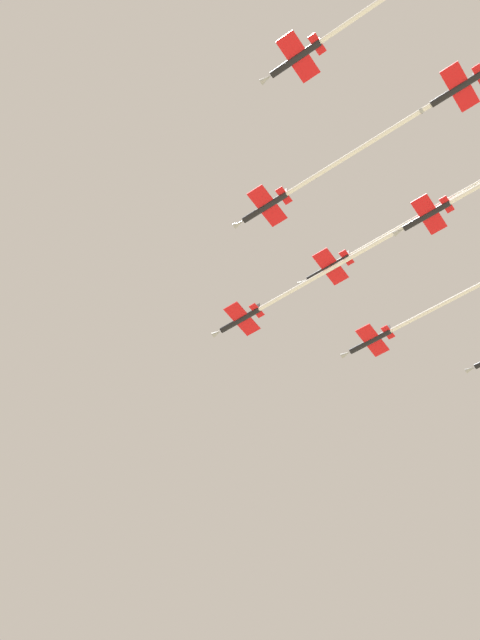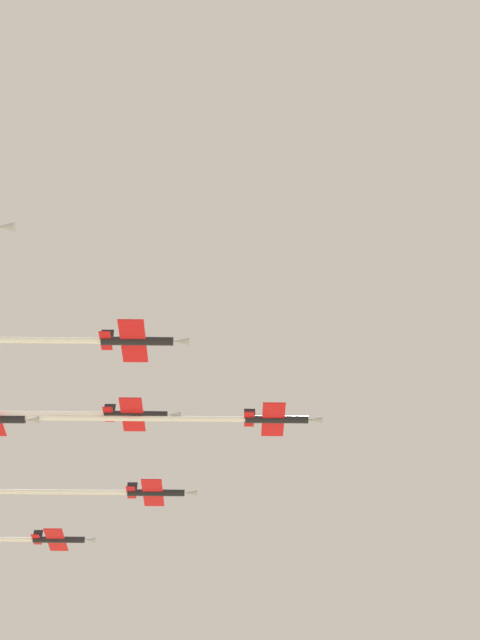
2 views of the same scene
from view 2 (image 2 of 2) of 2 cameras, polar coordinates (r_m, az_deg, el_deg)
jet_lead at (r=127.68m, az=-4.88°, el=-6.90°), size 22.31×56.66×2.56m
jet_port_inner at (r=145.74m, az=-11.23°, el=-11.74°), size 19.85×49.65×2.56m
jet_starboard_inner at (r=114.97m, az=-16.05°, el=-1.35°), size 23.28×59.42×2.56m
jet_port_outer at (r=130.50m, az=-12.41°, el=-6.45°), size 18.54×45.92×2.56m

